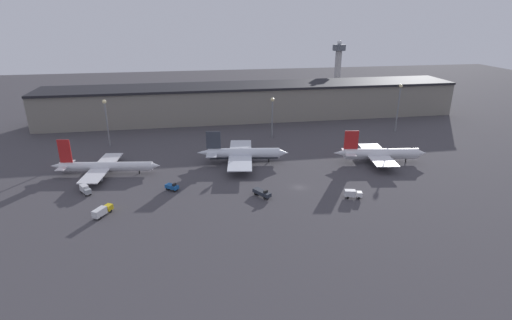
{
  "coord_description": "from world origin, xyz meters",
  "views": [
    {
      "loc": [
        -36.6,
        -123.26,
        58.15
      ],
      "look_at": [
        -13.02,
        13.8,
        6.0
      ],
      "focal_mm": 28.0,
      "sensor_mm": 36.0,
      "label": 1
    }
  ],
  "objects_px": {
    "airplane_0": "(105,166)",
    "service_vehicle_1": "(85,189)",
    "airplane_1": "(243,154)",
    "service_vehicle_2": "(262,193)",
    "service_vehicle_3": "(172,187)",
    "control_tower": "(338,64)",
    "airplane_2": "(380,154)",
    "service_vehicle_4": "(102,211)",
    "service_vehicle_0": "(352,194)"
  },
  "relations": [
    {
      "from": "airplane_0",
      "to": "service_vehicle_1",
      "type": "xyz_separation_m",
      "value": [
        -3.47,
        -17.29,
        -1.33
      ]
    },
    {
      "from": "airplane_0",
      "to": "airplane_1",
      "type": "xyz_separation_m",
      "value": [
        53.16,
        3.37,
        0.72
      ]
    },
    {
      "from": "service_vehicle_2",
      "to": "service_vehicle_3",
      "type": "height_order",
      "value": "service_vehicle_2"
    },
    {
      "from": "airplane_0",
      "to": "control_tower",
      "type": "bearing_deg",
      "value": 50.25
    },
    {
      "from": "airplane_2",
      "to": "service_vehicle_1",
      "type": "height_order",
      "value": "airplane_2"
    },
    {
      "from": "service_vehicle_1",
      "to": "service_vehicle_3",
      "type": "distance_m",
      "value": 28.92
    },
    {
      "from": "airplane_2",
      "to": "service_vehicle_4",
      "type": "distance_m",
      "value": 107.03
    },
    {
      "from": "service_vehicle_2",
      "to": "service_vehicle_1",
      "type": "bearing_deg",
      "value": -134.18
    },
    {
      "from": "airplane_1",
      "to": "control_tower",
      "type": "bearing_deg",
      "value": 63.26
    },
    {
      "from": "service_vehicle_4",
      "to": "airplane_1",
      "type": "bearing_deg",
      "value": -21.51
    },
    {
      "from": "service_vehicle_1",
      "to": "control_tower",
      "type": "bearing_deg",
      "value": 101.9
    },
    {
      "from": "airplane_1",
      "to": "service_vehicle_4",
      "type": "height_order",
      "value": "airplane_1"
    },
    {
      "from": "airplane_0",
      "to": "airplane_2",
      "type": "distance_m",
      "value": 108.35
    },
    {
      "from": "airplane_0",
      "to": "service_vehicle_0",
      "type": "bearing_deg",
      "value": -14.56
    },
    {
      "from": "service_vehicle_0",
      "to": "service_vehicle_3",
      "type": "relative_size",
      "value": 1.2
    },
    {
      "from": "service_vehicle_1",
      "to": "service_vehicle_3",
      "type": "height_order",
      "value": "service_vehicle_1"
    },
    {
      "from": "service_vehicle_0",
      "to": "control_tower",
      "type": "xyz_separation_m",
      "value": [
        53.25,
        158.67,
        21.28
      ]
    },
    {
      "from": "airplane_0",
      "to": "service_vehicle_1",
      "type": "bearing_deg",
      "value": -92.89
    },
    {
      "from": "service_vehicle_4",
      "to": "airplane_2",
      "type": "bearing_deg",
      "value": -44.33
    },
    {
      "from": "service_vehicle_3",
      "to": "control_tower",
      "type": "bearing_deg",
      "value": 91.36
    },
    {
      "from": "service_vehicle_3",
      "to": "service_vehicle_4",
      "type": "height_order",
      "value": "service_vehicle_4"
    },
    {
      "from": "service_vehicle_0",
      "to": "service_vehicle_2",
      "type": "xyz_separation_m",
      "value": [
        -29.21,
        6.27,
        -0.27
      ]
    },
    {
      "from": "airplane_1",
      "to": "control_tower",
      "type": "distance_m",
      "value": 147.51
    },
    {
      "from": "airplane_1",
      "to": "airplane_2",
      "type": "distance_m",
      "value": 55.82
    },
    {
      "from": "service_vehicle_4",
      "to": "control_tower",
      "type": "bearing_deg",
      "value": -9.89
    },
    {
      "from": "service_vehicle_1",
      "to": "service_vehicle_4",
      "type": "distance_m",
      "value": 19.35
    },
    {
      "from": "service_vehicle_3",
      "to": "control_tower",
      "type": "height_order",
      "value": "control_tower"
    },
    {
      "from": "service_vehicle_1",
      "to": "service_vehicle_3",
      "type": "relative_size",
      "value": 1.15
    },
    {
      "from": "airplane_0",
      "to": "service_vehicle_0",
      "type": "xyz_separation_m",
      "value": [
        84.24,
        -35.8,
        -1.37
      ]
    },
    {
      "from": "airplane_0",
      "to": "control_tower",
      "type": "relative_size",
      "value": 1.05
    },
    {
      "from": "service_vehicle_0",
      "to": "service_vehicle_4",
      "type": "distance_m",
      "value": 79.18
    },
    {
      "from": "airplane_1",
      "to": "service_vehicle_3",
      "type": "distance_m",
      "value": 36.07
    },
    {
      "from": "service_vehicle_3",
      "to": "airplane_1",
      "type": "bearing_deg",
      "value": 79.01
    },
    {
      "from": "service_vehicle_2",
      "to": "service_vehicle_4",
      "type": "height_order",
      "value": "service_vehicle_4"
    },
    {
      "from": "service_vehicle_0",
      "to": "service_vehicle_1",
      "type": "height_order",
      "value": "service_vehicle_1"
    },
    {
      "from": "service_vehicle_0",
      "to": "control_tower",
      "type": "distance_m",
      "value": 168.71
    },
    {
      "from": "service_vehicle_1",
      "to": "service_vehicle_2",
      "type": "bearing_deg",
      "value": 45.24
    },
    {
      "from": "service_vehicle_4",
      "to": "control_tower",
      "type": "relative_size",
      "value": 0.19
    },
    {
      "from": "service_vehicle_0",
      "to": "control_tower",
      "type": "relative_size",
      "value": 0.15
    },
    {
      "from": "airplane_0",
      "to": "service_vehicle_4",
      "type": "distance_m",
      "value": 35.04
    },
    {
      "from": "service_vehicle_1",
      "to": "control_tower",
      "type": "distance_m",
      "value": 199.91
    },
    {
      "from": "airplane_2",
      "to": "service_vehicle_4",
      "type": "height_order",
      "value": "airplane_2"
    },
    {
      "from": "airplane_2",
      "to": "service_vehicle_1",
      "type": "distance_m",
      "value": 112.24
    },
    {
      "from": "service_vehicle_2",
      "to": "service_vehicle_4",
      "type": "relative_size",
      "value": 0.97
    },
    {
      "from": "airplane_0",
      "to": "airplane_1",
      "type": "bearing_deg",
      "value": 12.09
    },
    {
      "from": "airplane_0",
      "to": "service_vehicle_2",
      "type": "bearing_deg",
      "value": -19.75
    },
    {
      "from": "service_vehicle_0",
      "to": "service_vehicle_3",
      "type": "distance_m",
      "value": 61.1
    },
    {
      "from": "service_vehicle_4",
      "to": "airplane_0",
      "type": "bearing_deg",
      "value": 38.48
    },
    {
      "from": "service_vehicle_1",
      "to": "service_vehicle_3",
      "type": "bearing_deg",
      "value": 52.69
    },
    {
      "from": "airplane_1",
      "to": "service_vehicle_1",
      "type": "relative_size",
      "value": 6.62
    }
  ]
}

